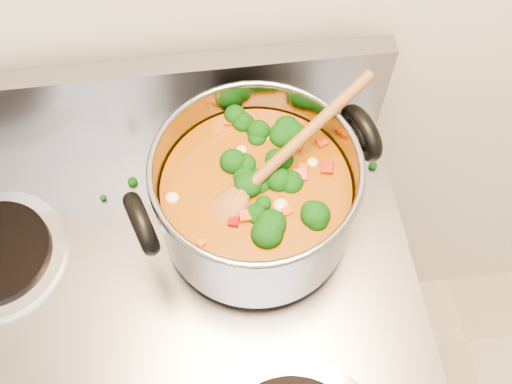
% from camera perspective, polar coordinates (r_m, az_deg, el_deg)
% --- Properties ---
extents(stockpot, '(0.31, 0.25, 0.15)m').
position_cam_1_polar(stockpot, '(0.69, 0.06, -0.38)').
color(stockpot, gray).
rests_on(stockpot, electric_range).
extents(wooden_spoon, '(0.23, 0.16, 0.09)m').
position_cam_1_polar(wooden_spoon, '(0.66, 0.79, 1.90)').
color(wooden_spoon, brown).
rests_on(wooden_spoon, stockpot).
extents(cooktop_crumbs, '(0.40, 0.19, 0.01)m').
position_cam_1_polar(cooktop_crumbs, '(0.79, -4.16, 1.05)').
color(cooktop_crumbs, black).
rests_on(cooktop_crumbs, electric_range).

